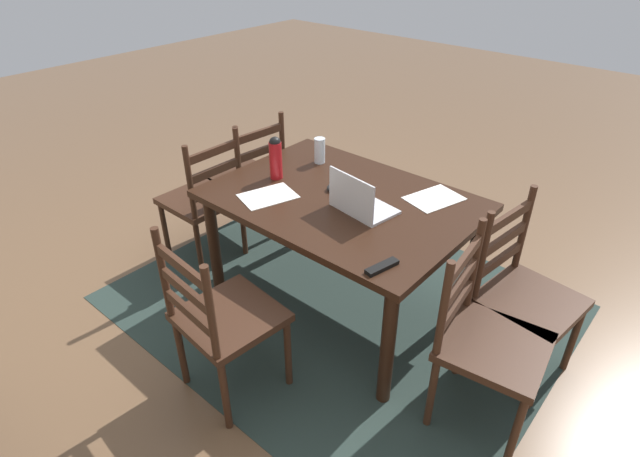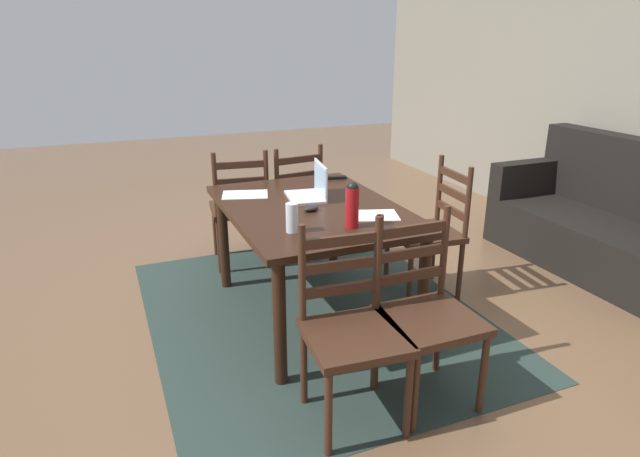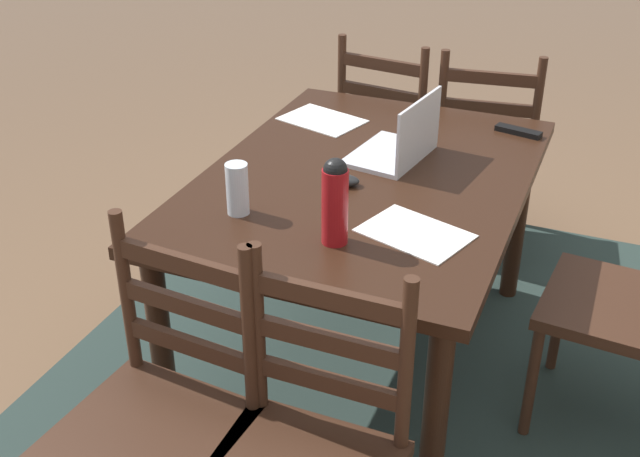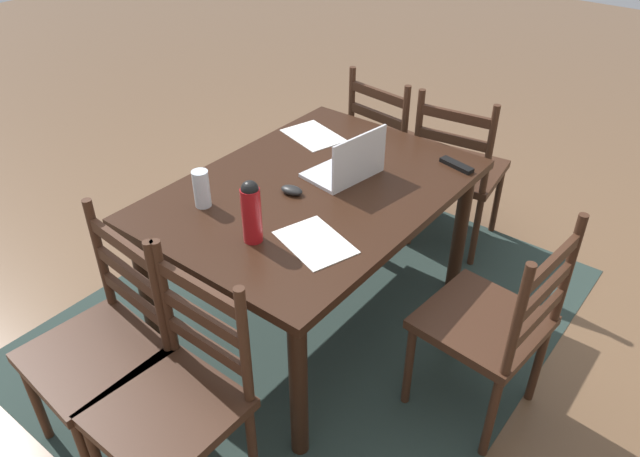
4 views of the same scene
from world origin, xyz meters
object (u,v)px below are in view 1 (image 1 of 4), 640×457
(tv_remote, at_px, (382,267))
(dining_table, at_px, (341,212))
(chair_right_far, at_px, (204,200))
(drinking_glass, at_px, (320,151))
(chair_left_far, at_px, (486,341))
(water_bottle, at_px, (276,157))
(chair_left_near, at_px, (523,296))
(chair_far_head, at_px, (223,319))
(computer_mouse, at_px, (333,187))
(chair_right_near, at_px, (249,179))
(laptop, at_px, (359,202))

(tv_remote, bearing_deg, dining_table, 156.65)
(chair_right_far, height_order, drinking_glass, chair_right_far)
(drinking_glass, distance_m, tv_remote, 1.15)
(chair_left_far, bearing_deg, drinking_glass, -18.93)
(dining_table, distance_m, drinking_glass, 0.50)
(water_bottle, bearing_deg, chair_left_near, -169.37)
(chair_left_near, distance_m, drinking_glass, 1.44)
(chair_far_head, height_order, computer_mouse, chair_far_head)
(chair_left_near, bearing_deg, chair_right_far, 11.68)
(chair_left_far, relative_size, computer_mouse, 9.50)
(water_bottle, distance_m, drinking_glass, 0.34)
(chair_far_head, relative_size, chair_left_near, 1.00)
(computer_mouse, xyz_separation_m, tv_remote, (-0.64, 0.44, -0.01))
(chair_left_far, bearing_deg, computer_mouse, -12.90)
(water_bottle, bearing_deg, tv_remote, 161.17)
(chair_left_far, xyz_separation_m, drinking_glass, (1.39, -0.48, 0.37))
(chair_right_near, distance_m, computer_mouse, 0.97)
(chair_right_far, relative_size, water_bottle, 3.71)
(computer_mouse, bearing_deg, dining_table, 147.97)
(chair_right_near, bearing_deg, chair_right_far, 90.02)
(computer_mouse, bearing_deg, chair_left_near, -179.70)
(chair_left_far, xyz_separation_m, tv_remote, (0.45, 0.19, 0.30))
(laptop, bearing_deg, computer_mouse, -22.54)
(chair_left_far, bearing_deg, dining_table, -11.82)
(chair_right_far, bearing_deg, tv_remote, 172.82)
(chair_left_near, bearing_deg, water_bottle, 10.63)
(chair_left_near, distance_m, water_bottle, 1.53)
(laptop, relative_size, drinking_glass, 2.19)
(dining_table, height_order, chair_right_near, chair_right_near)
(chair_left_far, xyz_separation_m, computer_mouse, (1.10, -0.25, 0.31))
(chair_right_far, relative_size, drinking_glass, 5.95)
(chair_left_far, bearing_deg, laptop, -9.68)
(chair_left_far, distance_m, tv_remote, 0.58)
(chair_left_near, height_order, computer_mouse, chair_left_near)
(chair_far_head, xyz_separation_m, water_bottle, (0.44, -0.82, 0.42))
(chair_left_near, relative_size, computer_mouse, 9.50)
(drinking_glass, xyz_separation_m, tv_remote, (-0.94, 0.67, -0.07))
(chair_right_far, distance_m, drinking_glass, 0.86)
(chair_left_near, height_order, laptop, laptop)
(chair_right_near, bearing_deg, chair_left_far, 168.42)
(dining_table, relative_size, chair_far_head, 1.50)
(computer_mouse, bearing_deg, drinking_glass, -45.81)
(chair_left_near, xyz_separation_m, chair_left_far, (-0.00, 0.42, 0.00))
(computer_mouse, relative_size, tv_remote, 0.59)
(dining_table, bearing_deg, chair_left_far, 168.18)
(chair_right_near, bearing_deg, tv_remote, 158.81)
(laptop, bearing_deg, chair_left_near, -161.67)
(chair_far_head, bearing_deg, chair_left_near, -132.66)
(laptop, xyz_separation_m, tv_remote, (-0.38, 0.33, -0.05))
(laptop, distance_m, water_bottle, 0.62)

